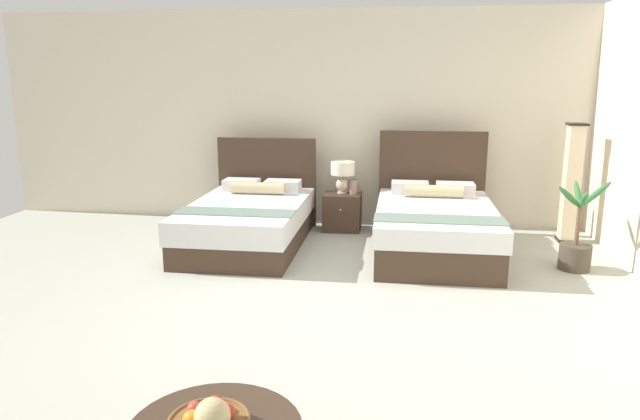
# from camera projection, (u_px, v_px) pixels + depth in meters

# --- Properties ---
(ground_plane) EXTENTS (9.94, 10.34, 0.02)m
(ground_plane) POSITION_uv_depth(u_px,v_px,m) (315.00, 316.00, 4.93)
(ground_plane) COLOR #B3B6A8
(wall_back) EXTENTS (9.94, 0.12, 2.86)m
(wall_back) POSITION_uv_depth(u_px,v_px,m) (351.00, 118.00, 7.86)
(wall_back) COLOR beige
(wall_back) RESTS_ON ground
(bed_near_window) EXTENTS (1.33, 2.16, 1.19)m
(bed_near_window) POSITION_uv_depth(u_px,v_px,m) (249.00, 220.00, 6.93)
(bed_near_window) COLOR #3F2C20
(bed_near_window) RESTS_ON ground
(bed_near_corner) EXTENTS (1.36, 2.16, 1.31)m
(bed_near_corner) POSITION_uv_depth(u_px,v_px,m) (435.00, 225.00, 6.63)
(bed_near_corner) COLOR #3F2C20
(bed_near_corner) RESTS_ON ground
(nightstand) EXTENTS (0.48, 0.48, 0.49)m
(nightstand) POSITION_uv_depth(u_px,v_px,m) (342.00, 211.00, 7.63)
(nightstand) COLOR #3F2C20
(nightstand) RESTS_ON ground
(table_lamp) EXTENTS (0.31, 0.31, 0.42)m
(table_lamp) POSITION_uv_depth(u_px,v_px,m) (343.00, 173.00, 7.53)
(table_lamp) COLOR beige
(table_lamp) RESTS_ON nightstand
(vase) EXTENTS (0.11, 0.11, 0.19)m
(vase) POSITION_uv_depth(u_px,v_px,m) (353.00, 187.00, 7.49)
(vase) COLOR gray
(vase) RESTS_ON nightstand
(floor_lamp_corner) EXTENTS (0.22, 0.22, 1.45)m
(floor_lamp_corner) POSITION_uv_depth(u_px,v_px,m) (571.00, 183.00, 6.98)
(floor_lamp_corner) COLOR black
(floor_lamp_corner) RESTS_ON ground
(potted_palm) EXTENTS (0.55, 0.57, 0.97)m
(potted_palm) POSITION_uv_depth(u_px,v_px,m) (576.00, 248.00, 6.03)
(potted_palm) COLOR #473F30
(potted_palm) RESTS_ON ground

